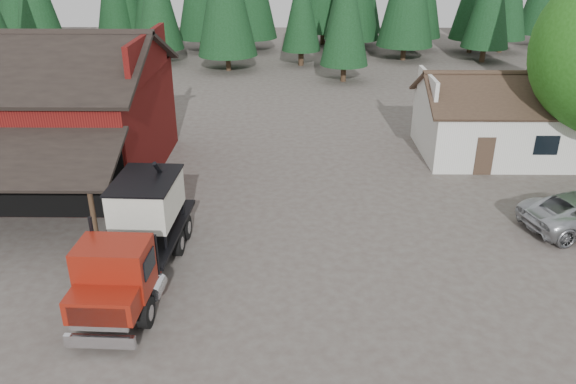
{
  "coord_description": "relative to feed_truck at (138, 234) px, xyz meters",
  "views": [
    {
      "loc": [
        1.88,
        -16.5,
        11.14
      ],
      "look_at": [
        1.67,
        3.83,
        1.8
      ],
      "focal_mm": 35.0,
      "sensor_mm": 36.0,
      "label": 1
    }
  ],
  "objects": [
    {
      "name": "near_pine_c",
      "position": [
        25.49,
        25.58,
        5.16
      ],
      "size": [
        4.84,
        4.84,
        12.4
      ],
      "color": "#382619",
      "rests_on": "ground"
    },
    {
      "name": "conifer_backdrop",
      "position": [
        3.49,
        41.58,
        -1.74
      ],
      "size": [
        76.0,
        16.0,
        16.0
      ],
      "primitive_type": null,
      "color": "black",
      "rests_on": "ground"
    },
    {
      "name": "ground",
      "position": [
        3.49,
        -0.42,
        -1.74
      ],
      "size": [
        120.0,
        120.0,
        0.0
      ],
      "primitive_type": "plane",
      "color": "#4D433D",
      "rests_on": "ground"
    },
    {
      "name": "red_barn",
      "position": [
        -7.51,
        9.48,
        0.95
      ],
      "size": [
        12.8,
        13.63,
        7.18
      ],
      "color": "maroon",
      "rests_on": "ground"
    },
    {
      "name": "equip_box",
      "position": [
        0.42,
        -0.83,
        -1.44
      ],
      "size": [
        0.74,
        1.12,
        0.6
      ],
      "primitive_type": "cube",
      "rotation": [
        0.0,
        0.0,
        0.03
      ],
      "color": "maroon",
      "rests_on": "ground"
    },
    {
      "name": "near_pine_b",
      "position": [
        9.49,
        29.58,
        4.15
      ],
      "size": [
        3.96,
        3.96,
        10.4
      ],
      "color": "#382619",
      "rests_on": "ground"
    },
    {
      "name": "farmhouse",
      "position": [
        16.49,
        12.58,
        -0.07
      ],
      "size": [
        8.6,
        6.42,
        4.65
      ],
      "color": "silver",
      "rests_on": "ground"
    },
    {
      "name": "feed_truck",
      "position": [
        0.0,
        0.0,
        0.0
      ],
      "size": [
        2.55,
        8.31,
        3.71
      ],
      "rotation": [
        0.0,
        0.0,
        -0.04
      ],
      "color": "black",
      "rests_on": "ground"
    }
  ]
}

